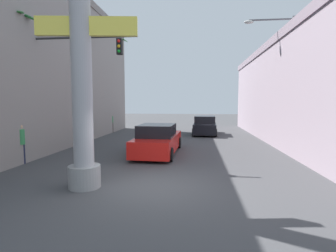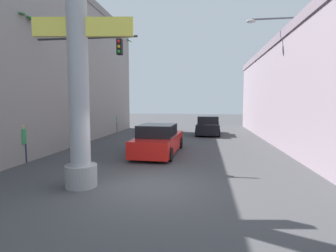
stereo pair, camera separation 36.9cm
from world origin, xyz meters
TOP-DOWN VIEW (x-y plane):
  - ground_plane at (0.00, 10.00)m, footprint 87.59×87.59m
  - building_left at (-9.90, 7.03)m, footprint 7.75×23.66m
  - building_right at (9.90, 9.94)m, footprint 8.03×25.24m
  - neon_sign_pole at (-2.12, -0.29)m, footprint 3.35×1.15m
  - street_lamp at (6.41, 8.21)m, footprint 2.86×0.28m
  - traffic_light_mast at (-5.07, 3.70)m, footprint 5.63×0.32m
  - car_lead at (-0.63, 5.36)m, footprint 2.16×5.17m
  - car_far at (2.03, 14.09)m, footprint 2.09×4.44m
  - palm_tree_far_left at (-7.02, 18.07)m, footprint 2.78×3.01m
  - palm_tree_near_left at (-6.67, 3.17)m, footprint 2.37×2.36m
  - palm_tree_mid_left at (-6.88, 10.40)m, footprint 2.75×3.00m
  - pedestrian_far_left at (-6.22, 14.55)m, footprint 0.35×0.35m
  - pedestrian_curb_left at (-6.18, 2.39)m, footprint 0.44×0.44m
  - pedestrian_mid_right at (6.48, 7.40)m, footprint 0.41×0.41m

SIDE VIEW (x-z plane):
  - ground_plane at x=0.00m, z-range 0.00..0.00m
  - car_lead at x=-0.63m, z-range -0.08..1.48m
  - car_far at x=2.03m, z-range -0.04..1.52m
  - pedestrian_mid_right at x=6.48m, z-range 0.13..1.78m
  - pedestrian_far_left at x=-6.22m, z-range 0.15..1.83m
  - pedestrian_curb_left at x=-6.18m, z-range 0.15..1.89m
  - building_right at x=9.90m, z-range 0.01..6.71m
  - traffic_light_mast at x=-5.07m, z-range 1.23..6.95m
  - palm_tree_near_left at x=-6.67m, z-range 1.19..7.97m
  - street_lamp at x=6.41m, z-range 0.81..8.43m
  - palm_tree_mid_left at x=-6.88m, z-range 0.64..8.85m
  - building_left at x=-9.90m, z-range 0.01..9.87m
  - neon_sign_pole at x=-2.12m, z-range 0.08..10.06m
  - palm_tree_far_left at x=-7.02m, z-range 0.84..10.40m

